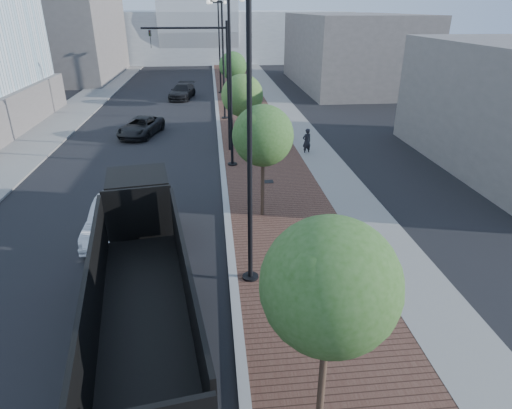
{
  "coord_description": "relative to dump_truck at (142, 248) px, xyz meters",
  "views": [
    {
      "loc": [
        -0.5,
        -2.7,
        8.74
      ],
      "look_at": [
        1.0,
        12.0,
        2.0
      ],
      "focal_mm": 30.52,
      "sensor_mm": 36.0,
      "label": 1
    }
  ],
  "objects": [
    {
      "name": "sidewalk",
      "position": [
        6.52,
        29.72,
        -1.28
      ],
      "size": [
        7.0,
        140.0,
        0.12
      ],
      "primitive_type": "cube",
      "color": "#4C2D23",
      "rests_on": "ground"
    },
    {
      "name": "concrete_strip",
      "position": [
        9.22,
        29.72,
        -1.28
      ],
      "size": [
        2.4,
        140.0,
        0.13
      ],
      "primitive_type": "cube",
      "color": "slate",
      "rests_on": "ground"
    },
    {
      "name": "curb",
      "position": [
        3.02,
        29.72,
        -1.27
      ],
      "size": [
        0.3,
        140.0,
        0.14
      ],
      "primitive_type": "cube",
      "color": "gray",
      "rests_on": "ground"
    },
    {
      "name": "west_sidewalk",
      "position": [
        -9.98,
        29.72,
        -1.28
      ],
      "size": [
        4.0,
        140.0,
        0.12
      ],
      "primitive_type": "cube",
      "color": "slate",
      "rests_on": "ground"
    },
    {
      "name": "dump_truck",
      "position": [
        0.0,
        0.0,
        0.0
      ],
      "size": [
        4.28,
        13.52,
        3.19
      ],
      "rotation": [
        0.0,
        0.0,
        0.15
      ],
      "color": "black",
      "rests_on": "ground"
    },
    {
      "name": "white_sedan",
      "position": [
        -1.65,
        3.78,
        -0.57
      ],
      "size": [
        1.94,
        4.79,
        1.55
      ],
      "primitive_type": "imported",
      "rotation": [
        0.0,
        0.0,
        -0.07
      ],
      "color": "silver",
      "rests_on": "ground"
    },
    {
      "name": "dark_car_mid",
      "position": [
        -2.74,
        19.31,
        -0.69
      ],
      "size": [
        3.38,
        5.15,
        1.32
      ],
      "primitive_type": "imported",
      "rotation": [
        0.0,
        0.0,
        -0.27
      ],
      "color": "black",
      "rests_on": "ground"
    },
    {
      "name": "dark_car_far",
      "position": [
        -0.44,
        33.49,
        -0.62
      ],
      "size": [
        2.9,
        5.28,
        1.45
      ],
      "primitive_type": "imported",
      "rotation": [
        0.0,
        0.0,
        -0.18
      ],
      "color": "black",
      "rests_on": "ground"
    },
    {
      "name": "pedestrian",
      "position": [
        8.51,
        13.59,
        -0.49
      ],
      "size": [
        0.73,
        0.61,
        1.7
      ],
      "primitive_type": "imported",
      "rotation": [
        0.0,
        0.0,
        3.52
      ],
      "color": "black",
      "rests_on": "ground"
    },
    {
      "name": "streetlight_1",
      "position": [
        3.51,
        -0.28,
        3.0
      ],
      "size": [
        1.44,
        0.56,
        9.21
      ],
      "color": "black",
      "rests_on": "ground"
    },
    {
      "name": "streetlight_2",
      "position": [
        3.62,
        11.72,
        3.48
      ],
      "size": [
        1.72,
        0.56,
        9.28
      ],
      "color": "black",
      "rests_on": "ground"
    },
    {
      "name": "streetlight_3",
      "position": [
        3.51,
        23.72,
        3.0
      ],
      "size": [
        1.44,
        0.56,
        9.21
      ],
      "color": "black",
      "rests_on": "ground"
    },
    {
      "name": "streetlight_4",
      "position": [
        3.62,
        35.72,
        3.48
      ],
      "size": [
        1.72,
        0.56,
        9.28
      ],
      "color": "black",
      "rests_on": "ground"
    },
    {
      "name": "traffic_mast",
      "position": [
        2.72,
        14.72,
        3.64
      ],
      "size": [
        5.09,
        0.2,
        8.0
      ],
      "color": "black",
      "rests_on": "ground"
    },
    {
      "name": "tree_0",
      "position": [
        4.67,
        -6.26,
        2.55
      ],
      "size": [
        2.73,
        2.73,
        5.27
      ],
      "color": "#382619",
      "rests_on": "ground"
    },
    {
      "name": "tree_1",
      "position": [
        4.67,
        4.74,
        2.44
      ],
      "size": [
        2.62,
        2.61,
        5.1
      ],
      "color": "#382619",
      "rests_on": "ground"
    },
    {
      "name": "tree_2",
      "position": [
        4.67,
        16.74,
        1.91
      ],
      "size": [
        2.84,
        2.84,
        4.68
      ],
      "color": "#382619",
      "rests_on": "ground"
    },
    {
      "name": "tree_3",
      "position": [
        4.67,
        28.74,
        2.42
      ],
      "size": [
        2.55,
        2.53,
        5.05
      ],
      "color": "#382619",
      "rests_on": "ground"
    },
    {
      "name": "convention_center",
      "position": [
        1.02,
        74.72,
        4.66
      ],
      "size": [
        50.0,
        30.0,
        50.0
      ],
      "color": "#A5ACAF",
      "rests_on": "ground"
    },
    {
      "name": "commercial_block_nw",
      "position": [
        -16.98,
        49.72,
        3.66
      ],
      "size": [
        14.0,
        20.0,
        10.0
      ],
      "primitive_type": "cube",
      "color": "#645D5A",
      "rests_on": "ground"
    },
    {
      "name": "commercial_block_ne",
      "position": [
        19.02,
        39.72,
        2.66
      ],
      "size": [
        12.0,
        22.0,
        8.0
      ],
      "primitive_type": "cube",
      "color": "#5F5956",
      "rests_on": "ground"
    },
    {
      "name": "utility_cover_1",
      "position": [
        5.42,
        -2.28,
        -1.21
      ],
      "size": [
        0.5,
        0.5,
        0.02
      ],
      "primitive_type": "cube",
      "color": "black",
      "rests_on": "sidewalk"
    },
    {
      "name": "utility_cover_2",
      "position": [
        5.42,
        8.72,
        -1.21
      ],
      "size": [
        0.5,
        0.5,
        0.02
      ],
      "primitive_type": "cube",
      "color": "black",
      "rests_on": "sidewalk"
    }
  ]
}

